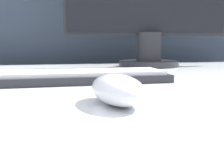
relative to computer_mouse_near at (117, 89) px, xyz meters
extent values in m
cube|color=#333D4C|center=(-0.04, 0.88, -0.09)|extent=(5.00, 0.03, 1.26)
ellipsoid|color=white|center=(0.00, 0.00, 0.00)|extent=(0.08, 0.12, 0.04)
cube|color=#28282D|center=(-0.07, 0.22, -0.01)|extent=(0.45, 0.12, 0.02)
cube|color=silver|center=(-0.07, 0.22, 0.00)|extent=(0.42, 0.10, 0.01)
cylinder|color=#28282D|center=(0.25, 0.57, -0.01)|extent=(0.21, 0.21, 0.02)
cylinder|color=#28282D|center=(0.25, 0.57, 0.05)|extent=(0.09, 0.09, 0.10)
camera|label=1|loc=(-0.08, -0.33, 0.06)|focal=42.00mm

